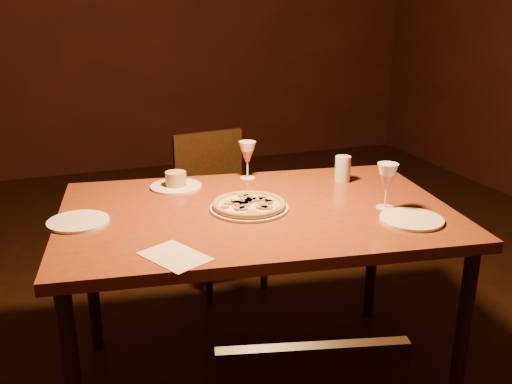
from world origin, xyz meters
name	(u,v)px	position (x,y,z in m)	size (l,w,h in m)	color
back_wall	(90,0)	(0.00, 3.50, 1.50)	(6.00, 0.04, 3.00)	#391412
dining_table	(256,226)	(0.26, 0.14, 0.70)	(1.55, 1.12, 0.77)	brown
chair_far	(218,201)	(0.38, 1.09, 0.46)	(0.45, 0.45, 0.82)	black
pizza_plate	(249,205)	(0.23, 0.14, 0.78)	(0.29, 0.29, 0.03)	white
ramekin_saucer	(176,183)	(0.03, 0.49, 0.79)	(0.21, 0.21, 0.07)	white
wine_glass_far	(247,160)	(0.35, 0.51, 0.85)	(0.07, 0.07, 0.16)	#C96254
wine_glass_right	(387,186)	(0.71, -0.02, 0.85)	(0.08, 0.08, 0.17)	#C96254
water_tumbler	(343,169)	(0.72, 0.33, 0.82)	(0.07, 0.07, 0.11)	silver
side_plate_left	(78,222)	(-0.37, 0.22, 0.77)	(0.21, 0.21, 0.01)	white
side_plate_near	(412,219)	(0.73, -0.16, 0.77)	(0.22, 0.22, 0.01)	white
menu_card	(175,256)	(-0.12, -0.16, 0.77)	(0.14, 0.21, 0.00)	beige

